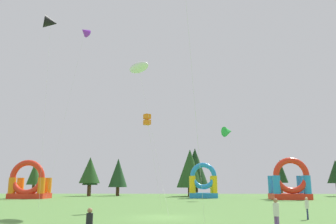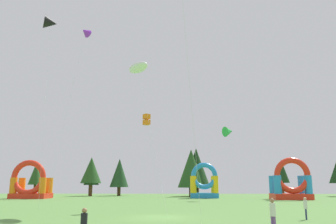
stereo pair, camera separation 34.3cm
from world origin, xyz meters
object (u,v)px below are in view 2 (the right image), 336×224
Objects in this scene: kite_purple_delta at (85,32)px; inflatable_orange_dome at (204,185)px; kite_orange_box at (147,120)px; person_midfield at (306,206)px; person_far_side at (84,224)px; kite_black_delta at (51,23)px; inflatable_blue_arch at (291,185)px; kite_white_parafoil at (138,68)px; person_left_edge at (273,212)px; inflatable_red_slide at (30,185)px; kite_green_delta at (229,131)px.

kite_purple_delta is 4.51× the size of inflatable_orange_dome.
kite_orange_box reaches higher than person_midfield.
person_far_side is at bearing -91.07° from kite_orange_box.
inflatable_blue_arch is at bearing 30.19° from kite_black_delta.
person_midfield is 0.24× the size of inflatable_blue_arch.
kite_white_parafoil is 5.40m from kite_orange_box.
inflatable_orange_dome reaches higher than person_midfield.
inflatable_blue_arch is (12.76, 37.84, 1.29)m from person_left_edge.
inflatable_red_slide is at bearing 129.66° from kite_white_parafoil.
person_midfield is at bearing -114.46° from person_far_side.
inflatable_red_slide is at bearing 132.65° from kite_orange_box.
inflatable_orange_dome is (7.56, 27.43, -6.72)m from kite_orange_box.
person_far_side is 0.89× the size of person_left_edge.
person_far_side is at bearing -63.53° from kite_black_delta.
kite_green_delta is at bearing 39.58° from kite_black_delta.
kite_purple_delta reaches higher than inflatable_red_slide.
kite_white_parafoil is 14.09m from kite_black_delta.
kite_purple_delta is 41.37m from inflatable_blue_arch.
person_left_edge is 43.41m from inflatable_orange_dome.
person_midfield is (13.19, -7.19, -13.09)m from kite_white_parafoil.
inflatable_red_slide is (-33.77, 2.17, -8.73)m from kite_green_delta.
person_far_side is at bearing -88.85° from kite_white_parafoil.
person_far_side is 49.84m from inflatable_red_slide.
person_midfield is 0.26× the size of inflatable_orange_dome.
kite_black_delta is at bearing -140.42° from kite_green_delta.
person_left_edge is at bearing -128.79° from person_far_side.
kite_purple_delta is 17.63× the size of person_midfield.
kite_purple_delta is 15.56× the size of person_left_edge.
inflatable_orange_dome is 0.93× the size of inflatable_blue_arch.
person_left_edge is (-4.12, -6.99, 0.12)m from person_midfield.
kite_orange_box reaches higher than inflatable_orange_dome.
inflatable_blue_arch is (21.83, 23.66, -11.68)m from kite_white_parafoil.
kite_green_delta is 1.80× the size of inflatable_blue_arch.
inflatable_orange_dome is at bearing 74.10° from kite_white_parafoil.
inflatable_blue_arch is at bearing -22.33° from inflatable_orange_dome.
person_left_edge is 0.27× the size of inflatable_blue_arch.
kite_green_delta reaches higher than inflatable_red_slide.
person_left_edge is at bearing -52.69° from inflatable_red_slide.
kite_orange_box reaches higher than inflatable_blue_arch.
kite_black_delta reaches higher than kite_orange_box.
person_far_side is (11.57, -37.49, -25.84)m from kite_purple_delta.
person_far_side is at bearing -63.90° from inflatable_red_slide.
kite_white_parafoil is 35.74m from inflatable_red_slide.
kite_purple_delta is at bearing -35.01° from inflatable_red_slide.
kite_orange_box is at bearing -47.35° from inflatable_red_slide.
kite_purple_delta is 46.98m from person_far_side.
kite_orange_box reaches higher than person_left_edge.
inflatable_orange_dome is at bearing -75.95° from person_far_side.
kite_white_parafoil is at bearing -113.12° from kite_orange_box.
kite_orange_box is at bearing -67.61° from person_far_side.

